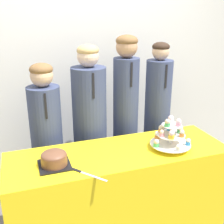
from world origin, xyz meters
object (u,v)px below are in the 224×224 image
(student_0, at_px, (47,143))
(student_3, at_px, (157,122))
(cupcake_stand, at_px, (171,134))
(cake_knife, at_px, (82,172))
(student_1, at_px, (90,132))
(student_2, at_px, (126,120))
(round_cake, at_px, (54,158))

(student_0, xyz_separation_m, student_3, (1.10, -0.00, 0.06))
(cupcake_stand, bearing_deg, cake_knife, -170.01)
(cupcake_stand, bearing_deg, student_1, 129.12)
(student_2, bearing_deg, student_3, -0.00)
(cake_knife, distance_m, student_2, 0.96)
(student_3, bearing_deg, cake_knife, -142.10)
(student_1, distance_m, student_3, 0.70)
(student_1, bearing_deg, student_2, -0.00)
(cake_knife, relative_size, student_3, 0.16)
(cake_knife, bearing_deg, cupcake_stand, 60.34)
(round_cake, relative_size, cupcake_stand, 0.68)
(cupcake_stand, height_order, student_0, student_0)
(student_1, xyz_separation_m, student_2, (0.36, -0.00, 0.08))
(student_0, height_order, student_3, student_3)
(round_cake, distance_m, student_0, 0.61)
(student_0, height_order, student_2, student_2)
(round_cake, bearing_deg, cupcake_stand, -1.31)
(cupcake_stand, distance_m, student_3, 0.66)
(student_2, bearing_deg, student_0, -180.00)
(cake_knife, height_order, student_1, student_1)
(student_0, relative_size, student_1, 0.91)
(student_2, relative_size, student_3, 1.05)
(cake_knife, xyz_separation_m, cupcake_stand, (0.75, 0.13, 0.12))
(round_cake, distance_m, cupcake_stand, 0.91)
(cupcake_stand, height_order, student_3, student_3)
(student_0, xyz_separation_m, student_1, (0.40, 0.00, 0.05))
(cupcake_stand, xyz_separation_m, student_3, (0.21, 0.61, -0.15))
(cake_knife, bearing_deg, student_0, 151.81)
(cake_knife, bearing_deg, student_2, 100.91)
(student_1, height_order, student_3, student_1)
(round_cake, height_order, student_0, student_0)
(round_cake, distance_m, student_3, 1.27)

